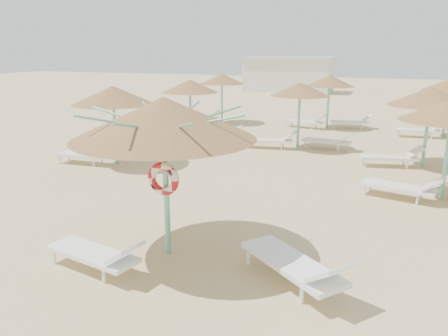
% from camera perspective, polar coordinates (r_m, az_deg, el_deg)
% --- Properties ---
extents(ground, '(120.00, 120.00, 0.00)m').
position_cam_1_polar(ground, '(8.48, -6.08, -11.95)').
color(ground, tan).
rests_on(ground, ground).
extents(main_palapa, '(3.40, 3.40, 3.05)m').
position_cam_1_polar(main_palapa, '(8.02, -7.87, 6.41)').
color(main_palapa, '#6AB9A5').
rests_on(main_palapa, ground).
extents(lounger_main_a, '(2.05, 0.95, 0.72)m').
position_cam_1_polar(lounger_main_a, '(8.23, -16.21, -10.72)').
color(lounger_main_a, white).
rests_on(lounger_main_a, ground).
extents(lounger_main_b, '(2.20, 1.94, 0.82)m').
position_cam_1_polar(lounger_main_b, '(7.55, 9.55, -12.34)').
color(lounger_main_b, white).
rests_on(lounger_main_b, ground).
extents(palapa_field, '(19.20, 13.29, 2.70)m').
position_cam_1_polar(palapa_field, '(16.76, 16.11, 9.18)').
color(palapa_field, '#6AB9A5').
rests_on(palapa_field, ground).
extents(service_hut, '(8.40, 4.40, 3.25)m').
position_cam_1_polar(service_hut, '(42.82, 8.46, 12.01)').
color(service_hut, silver).
rests_on(service_hut, ground).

